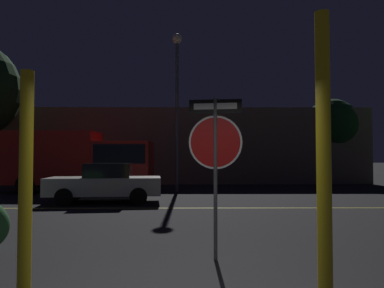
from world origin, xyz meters
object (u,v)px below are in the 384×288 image
(yellow_pole_right, at_px, (324,154))
(delivery_truck, at_px, (80,159))
(yellow_pole_left, at_px, (26,184))
(passing_car_2, at_px, (106,183))
(stop_sign, at_px, (215,145))
(street_lamp, at_px, (177,87))
(tree_1, at_px, (332,125))

(yellow_pole_right, height_order, delivery_truck, yellow_pole_right)
(yellow_pole_left, distance_m, passing_car_2, 9.33)
(stop_sign, distance_m, yellow_pole_left, 2.87)
(yellow_pole_left, relative_size, delivery_truck, 0.38)
(delivery_truck, bearing_deg, yellow_pole_right, 28.15)
(yellow_pole_left, bearing_deg, stop_sign, 35.94)
(passing_car_2, distance_m, delivery_truck, 4.86)
(yellow_pole_left, xyz_separation_m, street_lamp, (1.30, 13.72, 3.75))
(street_lamp, bearing_deg, stop_sign, -85.32)
(yellow_pole_left, bearing_deg, tree_1, 60.51)
(delivery_truck, height_order, street_lamp, street_lamp)
(tree_1, bearing_deg, delivery_truck, -156.86)
(passing_car_2, xyz_separation_m, street_lamp, (2.43, 4.48, 4.35))
(yellow_pole_left, height_order, delivery_truck, delivery_truck)
(passing_car_2, height_order, tree_1, tree_1)
(delivery_truck, xyz_separation_m, tree_1, (14.41, 6.16, 2.18))
(delivery_truck, bearing_deg, street_lamp, 94.46)
(delivery_truck, bearing_deg, passing_car_2, 28.56)
(stop_sign, relative_size, yellow_pole_right, 0.78)
(passing_car_2, bearing_deg, street_lamp, -34.05)
(delivery_truck, xyz_separation_m, street_lamp, (4.58, 0.20, 3.50))
(yellow_pole_right, distance_m, delivery_truck, 15.12)
(stop_sign, xyz_separation_m, yellow_pole_right, (1.12, -1.70, -0.17))
(yellow_pole_right, relative_size, delivery_truck, 0.48)
(stop_sign, height_order, passing_car_2, stop_sign)
(stop_sign, distance_m, delivery_truck, 13.10)
(stop_sign, relative_size, tree_1, 0.47)
(passing_car_2, bearing_deg, yellow_pole_right, -159.52)
(stop_sign, height_order, delivery_truck, delivery_truck)
(passing_car_2, xyz_separation_m, delivery_truck, (-2.15, 4.28, 0.85))
(passing_car_2, bearing_deg, yellow_pole_left, -178.58)
(passing_car_2, relative_size, street_lamp, 0.55)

